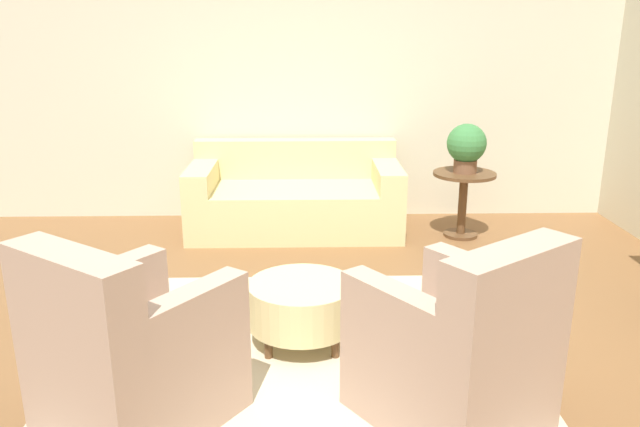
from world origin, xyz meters
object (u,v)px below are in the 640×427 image
Objects in this scene: armchair_left at (130,357)px; ottoman_table at (302,304)px; couch at (295,199)px; potted_plant_on_side_table at (466,146)px; side_table at (463,192)px; armchair_right at (458,353)px.

armchair_left is 1.64× the size of ottoman_table.
couch is 4.44× the size of potted_plant_on_side_table.
couch is at bearing 91.78° from ottoman_table.
side_table is (2.33, 2.90, 0.04)m from armchair_left.
armchair_right is 2.99m from side_table.
ottoman_table is 2.55m from side_table.
armchair_right is at bearing -104.21° from side_table.
ottoman_table is at bearing 45.54° from armchair_left.
potted_plant_on_side_table reaches higher than ottoman_table.
armchair_left reaches higher than side_table.
armchair_left is 1.00× the size of armchair_right.
armchair_left is (-0.76, -3.14, 0.08)m from couch.
potted_plant_on_side_table reaches higher than side_table.
side_table is (0.73, 2.90, 0.04)m from armchair_right.
side_table is at bearing 51.18° from armchair_left.
armchair_right is at bearing 0.00° from armchair_left.
side_table is at bearing 53.79° from ottoman_table.
armchair_right reaches higher than ottoman_table.
armchair_left is 2.43× the size of potted_plant_on_side_table.
armchair_left and armchair_right have the same top height.
side_table is 1.37× the size of potted_plant_on_side_table.
couch is 1.83× the size of armchair_right.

